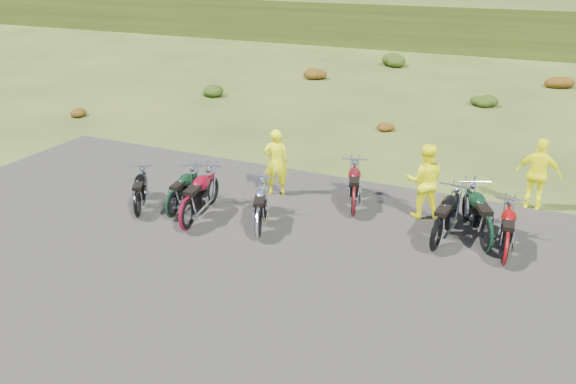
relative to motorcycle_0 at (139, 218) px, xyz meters
The scene contains 21 objects.
ground 3.94m from the motorcycle_0, ahead, with size 300.00×300.00×0.00m, color #334316.
gravel_pad 4.13m from the motorcycle_0, 19.43° to the right, with size 20.00×12.00×0.04m, color black.
hill_slope 50.78m from the motorcycle_0, 85.60° to the left, with size 300.00×46.00×3.00m, color #323F15, non-canonical shape.
shrub_0 10.47m from the motorcycle_0, 140.73° to the left, with size 0.77×0.77×0.45m, color #692A0D.
shrub_1 13.02m from the motorcycle_0, 113.58° to the left, with size 1.03×1.03×0.61m, color #1C330C.
shrub_2 17.38m from the motorcycle_0, 97.62° to the left, with size 1.30×1.30×0.77m, color #692A0D.
shrub_3 22.54m from the motorcycle_0, 88.49° to the left, with size 1.56×1.56×0.92m, color #1C330C.
shrub_4 10.43m from the motorcycle_0, 70.43° to the left, with size 0.77×0.77×0.45m, color #692A0D.
shrub_5 16.43m from the motorcycle_0, 67.09° to the left, with size 1.03×1.03×0.61m, color #1C330C.
shrub_6 22.44m from the motorcycle_0, 65.53° to the left, with size 1.30×1.30×0.77m, color #692A0D.
motorcycle_0 is the anchor object (origin of this frame).
motorcycle_1 1.52m from the motorcycle_0, ahead, with size 2.30×0.77×1.20m, color maroon, non-canonical shape.
motorcycle_2 0.86m from the motorcycle_0, 24.58° to the left, with size 1.92×0.64×1.00m, color black, non-canonical shape.
motorcycle_3 3.24m from the motorcycle_0, ahead, with size 2.07×0.69×1.09m, color #B2B1B6, non-canonical shape.
motorcycle_4 5.34m from the motorcycle_0, 25.40° to the left, with size 2.12×0.71×1.11m, color #570E14, non-canonical shape.
motorcycle_5 7.16m from the motorcycle_0, 10.70° to the left, with size 2.20×0.73×1.15m, color black, non-canonical shape.
motorcycle_6 8.57m from the motorcycle_0, ahead, with size 2.04×0.68×1.07m, color maroon, non-canonical shape.
motorcycle_7 8.23m from the motorcycle_0, 12.30° to the left, with size 2.25×0.75×1.18m, color black, non-canonical shape.
person_middle 3.81m from the motorcycle_0, 47.86° to the left, with size 0.66×0.44×1.82m, color #FEFF0D.
person_right_a 7.10m from the motorcycle_0, 24.98° to the left, with size 0.91×0.71×1.88m, color #FEFF0D.
person_right_b 10.07m from the motorcycle_0, 27.62° to the left, with size 1.08×0.45×1.85m, color #FEFF0D.
Camera 1 is at (4.72, -10.54, 6.06)m, focal length 35.00 mm.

